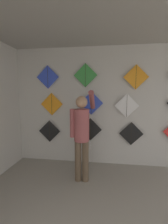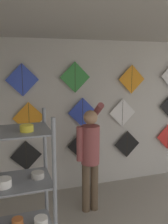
{
  "view_description": "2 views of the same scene",
  "coord_description": "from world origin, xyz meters",
  "px_view_note": "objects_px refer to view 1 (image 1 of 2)",
  "views": [
    {
      "loc": [
        -0.12,
        0.44,
        1.73
      ],
      "look_at": [
        -0.57,
        3.71,
        1.31
      ],
      "focal_mm": 24.0,
      "sensor_mm": 36.0,
      "label": 1
    },
    {
      "loc": [
        -1.81,
        -0.33,
        2.37
      ],
      "look_at": [
        -0.48,
        3.71,
        1.55
      ],
      "focal_mm": 40.0,
      "sensor_mm": 36.0,
      "label": 2
    }
  ],
  "objects_px": {
    "kite_6": "(127,106)",
    "kite_9": "(85,75)",
    "shopkeeper": "(82,131)",
    "kite_8": "(48,77)",
    "kite_5": "(91,103)",
    "kite_1": "(90,131)",
    "kite_4": "(52,104)",
    "kite_10": "(136,77)",
    "kite_2": "(131,134)",
    "kite_0": "(50,131)"
  },
  "relations": [
    {
      "from": "shopkeeper",
      "to": "kite_6",
      "type": "height_order",
      "value": "shopkeeper"
    },
    {
      "from": "kite_1",
      "to": "kite_10",
      "type": "bearing_deg",
      "value": 0.06
    },
    {
      "from": "kite_6",
      "to": "kite_9",
      "type": "bearing_deg",
      "value": 180.0
    },
    {
      "from": "shopkeeper",
      "to": "kite_4",
      "type": "distance_m",
      "value": 1.22
    },
    {
      "from": "kite_8",
      "to": "kite_1",
      "type": "bearing_deg",
      "value": -0.06
    },
    {
      "from": "kite_2",
      "to": "kite_8",
      "type": "bearing_deg",
      "value": 180.0
    },
    {
      "from": "kite_4",
      "to": "kite_8",
      "type": "height_order",
      "value": "kite_8"
    },
    {
      "from": "kite_4",
      "to": "kite_9",
      "type": "xyz_separation_m",
      "value": [
        0.83,
        0.0,
        0.68
      ]
    },
    {
      "from": "kite_8",
      "to": "kite_10",
      "type": "distance_m",
      "value": 2.05
    },
    {
      "from": "kite_6",
      "to": "kite_9",
      "type": "xyz_separation_m",
      "value": [
        -0.96,
        0.0,
        0.7
      ]
    },
    {
      "from": "kite_4",
      "to": "kite_6",
      "type": "height_order",
      "value": "kite_4"
    },
    {
      "from": "shopkeeper",
      "to": "kite_8",
      "type": "bearing_deg",
      "value": 140.03
    },
    {
      "from": "kite_1",
      "to": "kite_9",
      "type": "xyz_separation_m",
      "value": [
        -0.12,
        0.0,
        1.32
      ]
    },
    {
      "from": "kite_5",
      "to": "kite_1",
      "type": "bearing_deg",
      "value": -177.3
    },
    {
      "from": "kite_8",
      "to": "kite_10",
      "type": "xyz_separation_m",
      "value": [
        2.05,
        0.0,
        -0.03
      ]
    },
    {
      "from": "kite_4",
      "to": "kite_6",
      "type": "xyz_separation_m",
      "value": [
        1.79,
        0.0,
        -0.02
      ]
    },
    {
      "from": "kite_1",
      "to": "kite_4",
      "type": "relative_size",
      "value": 1.38
    },
    {
      "from": "kite_0",
      "to": "kite_5",
      "type": "height_order",
      "value": "kite_5"
    },
    {
      "from": "kite_1",
      "to": "kite_4",
      "type": "xyz_separation_m",
      "value": [
        -0.95,
        0.0,
        0.64
      ]
    },
    {
      "from": "shopkeeper",
      "to": "kite_5",
      "type": "bearing_deg",
      "value": 79.42
    },
    {
      "from": "shopkeeper",
      "to": "kite_9",
      "type": "bearing_deg",
      "value": 90.17
    },
    {
      "from": "kite_5",
      "to": "kite_2",
      "type": "bearing_deg",
      "value": 0.0
    },
    {
      "from": "kite_1",
      "to": "kite_9",
      "type": "distance_m",
      "value": 1.33
    },
    {
      "from": "shopkeeper",
      "to": "kite_4",
      "type": "bearing_deg",
      "value": 137.44
    },
    {
      "from": "shopkeeper",
      "to": "kite_8",
      "type": "height_order",
      "value": "kite_8"
    },
    {
      "from": "kite_2",
      "to": "kite_8",
      "type": "xyz_separation_m",
      "value": [
        -1.99,
        0.0,
        1.32
      ]
    },
    {
      "from": "kite_2",
      "to": "kite_4",
      "type": "bearing_deg",
      "value": 180.0
    },
    {
      "from": "kite_5",
      "to": "kite_6",
      "type": "height_order",
      "value": "kite_5"
    },
    {
      "from": "kite_4",
      "to": "kite_0",
      "type": "bearing_deg",
      "value": 180.0
    },
    {
      "from": "kite_4",
      "to": "kite_10",
      "type": "xyz_separation_m",
      "value": [
        1.97,
        0.0,
        0.62
      ]
    },
    {
      "from": "kite_9",
      "to": "kite_6",
      "type": "bearing_deg",
      "value": 0.0
    },
    {
      "from": "kite_9",
      "to": "kite_10",
      "type": "distance_m",
      "value": 1.13
    },
    {
      "from": "kite_1",
      "to": "kite_6",
      "type": "relative_size",
      "value": 1.38
    },
    {
      "from": "shopkeeper",
      "to": "kite_8",
      "type": "distance_m",
      "value": 1.63
    },
    {
      "from": "kite_2",
      "to": "kite_10",
      "type": "xyz_separation_m",
      "value": [
        0.05,
        0.0,
        1.29
      ]
    },
    {
      "from": "kite_0",
      "to": "kite_2",
      "type": "bearing_deg",
      "value": 0.0
    },
    {
      "from": "kite_4",
      "to": "kite_9",
      "type": "relative_size",
      "value": 1.0
    },
    {
      "from": "kite_0",
      "to": "kite_2",
      "type": "distance_m",
      "value": 1.99
    },
    {
      "from": "kite_0",
      "to": "kite_2",
      "type": "xyz_separation_m",
      "value": [
        1.99,
        0.0,
        0.01
      ]
    },
    {
      "from": "kite_1",
      "to": "kite_2",
      "type": "xyz_separation_m",
      "value": [
        0.96,
        0.0,
        -0.03
      ]
    },
    {
      "from": "kite_6",
      "to": "kite_9",
      "type": "height_order",
      "value": "kite_9"
    },
    {
      "from": "kite_8",
      "to": "kite_0",
      "type": "bearing_deg",
      "value": 0.0
    },
    {
      "from": "kite_2",
      "to": "kite_5",
      "type": "height_order",
      "value": "kite_5"
    },
    {
      "from": "kite_2",
      "to": "kite_9",
      "type": "distance_m",
      "value": 1.73
    },
    {
      "from": "kite_0",
      "to": "kite_9",
      "type": "height_order",
      "value": "kite_9"
    },
    {
      "from": "kite_0",
      "to": "kite_5",
      "type": "xyz_separation_m",
      "value": [
        1.05,
        0.0,
        0.72
      ]
    },
    {
      "from": "kite_5",
      "to": "kite_8",
      "type": "height_order",
      "value": "kite_8"
    },
    {
      "from": "kite_1",
      "to": "kite_6",
      "type": "distance_m",
      "value": 1.04
    },
    {
      "from": "kite_2",
      "to": "kite_4",
      "type": "xyz_separation_m",
      "value": [
        -1.91,
        0.0,
        0.67
      ]
    },
    {
      "from": "kite_0",
      "to": "kite_6",
      "type": "xyz_separation_m",
      "value": [
        1.87,
        0.0,
        0.66
      ]
    }
  ]
}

